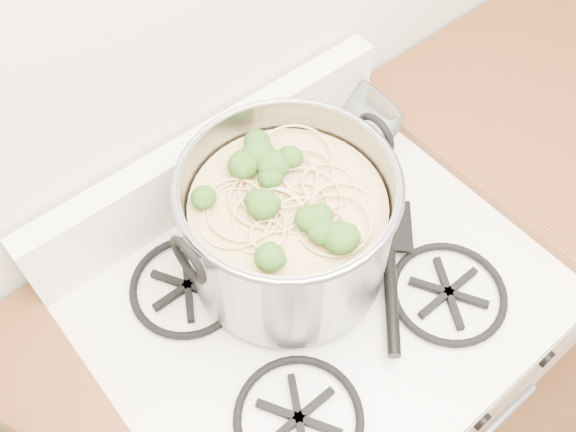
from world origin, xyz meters
The scene contains 5 objects.
gas_range centered at (0.00, 1.26, 0.44)m, with size 0.76×0.66×0.92m.
counter_right centered at (0.88, 1.26, 0.46)m, with size 1.00×0.65×0.92m.
stock_pot centered at (-0.01, 1.34, 1.03)m, with size 0.38×0.35×0.24m.
spatula centered at (0.18, 1.28, 0.94)m, with size 0.29×0.31×0.02m, color black, non-canonical shape.
glass_bowl centered at (0.23, 1.51, 0.94)m, with size 0.11×0.11×0.03m, color white.
Camera 1 is at (-0.38, 0.89, 1.90)m, focal length 40.00 mm.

